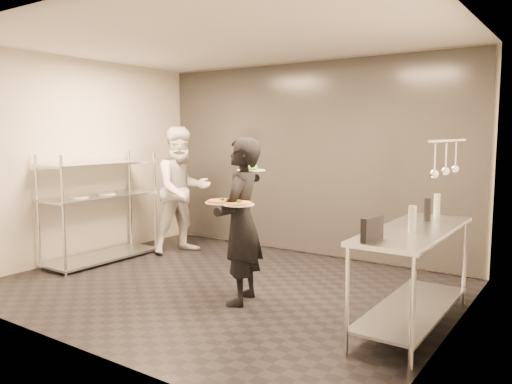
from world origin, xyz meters
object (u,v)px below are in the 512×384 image
Objects in this scene: waiter at (241,221)px; bottle_green at (437,205)px; pizza_plate_far at (239,204)px; pass_rack at (100,206)px; prep_counter at (414,260)px; salad_plate at (251,169)px; pos_monitor at (372,229)px; chef at (182,190)px; bottle_dark at (427,209)px; bottle_clear at (412,219)px; pizza_plate_near at (222,202)px.

waiter is 7.45× the size of bottle_green.
bottle_green is (1.54, 1.32, -0.04)m from pizza_plate_far.
pass_rack is 5.22× the size of pizza_plate_far.
bottle_green is at bearing 91.53° from prep_counter.
salad_plate is 1.32× the size of bottle_green.
pos_monitor is (1.57, -0.40, 0.16)m from waiter.
chef is at bearing 152.51° from salad_plate.
salad_plate is (-0.09, 0.31, 0.52)m from waiter.
waiter is at bearing -169.42° from prep_counter.
prep_counter is 5.87× the size of pizza_plate_far.
prep_counter is at bearing 89.31° from pos_monitor.
bottle_dark is (4.31, 0.44, 0.26)m from pass_rack.
bottle_dark is at bearing 93.61° from pos_monitor.
pass_rack reaches higher than bottle_green.
pos_monitor reaches higher than prep_counter.
bottle_dark is at bearing 93.79° from bottle_clear.
pass_rack reaches higher than pos_monitor.
salad_plate is at bearing -165.91° from bottle_dark.
bottle_green reaches higher than pizza_plate_far.
waiter is 5.61× the size of pizza_plate_far.
chef is 6.09× the size of salad_plate.
pizza_plate_near is (1.93, -1.51, 0.15)m from chef.
pass_rack is 4.86× the size of pizza_plate_near.
bottle_green reaches higher than pizza_plate_near.
bottle_green is at bearing 90.91° from bottle_dark.
chef is at bearing 171.23° from bottle_dark.
pos_monitor is 1.15× the size of bottle_green.
pos_monitor is (1.66, -0.71, -0.37)m from salad_plate.
pizza_plate_near is (-1.80, -0.50, 0.45)m from prep_counter.
pos_monitor is (4.21, -0.72, 0.25)m from pass_rack.
salad_plate is at bearing -155.37° from bottle_green.
pass_rack is 4.28m from pos_monitor.
chef reaches higher than pass_rack.
prep_counter is at bearing 15.48° from pizza_plate_near.
bottle_green is (3.71, -0.21, 0.11)m from chef.
pos_monitor is (-0.12, -0.72, 0.39)m from prep_counter.
pizza_plate_near is at bearing -143.87° from bottle_green.
prep_counter is 7.80× the size of bottle_green.
waiter is 7.65× the size of bottle_clear.
pizza_plate_near is at bearing 173.64° from pizza_plate_far.
pizza_plate_near is at bearing -92.49° from salad_plate.
waiter reaches higher than prep_counter.
bottle_dark is at bearing 5.82° from pass_rack.
bottle_dark reaches higher than prep_counter.
waiter is 1.63m from pos_monitor.
pizza_plate_near is at bearing -11.09° from pass_rack.
bottle_clear is at bearing 10.25° from pizza_plate_near.
bottle_green is 1.03× the size of bottle_clear.
prep_counter is at bearing -87.97° from bottle_dark.
pos_monitor is (1.68, -0.22, -0.06)m from pizza_plate_near.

